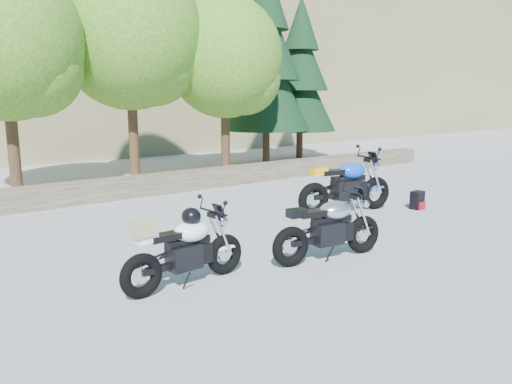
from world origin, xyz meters
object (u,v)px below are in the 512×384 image
at_px(white_bike, 184,248).
at_px(blue_bike, 346,186).
at_px(silver_bike, 329,229).
at_px(backpack, 417,200).

bearing_deg(white_bike, blue_bike, 14.43).
height_order(silver_bike, backpack, silver_bike).
height_order(silver_bike, white_bike, white_bike).
bearing_deg(white_bike, backpack, 3.97).
distance_m(silver_bike, backpack, 4.28).
bearing_deg(backpack, white_bike, -178.65).
distance_m(silver_bike, blue_bike, 3.23).
xyz_separation_m(blue_bike, backpack, (1.52, -0.72, -0.38)).
xyz_separation_m(white_bike, blue_bike, (4.83, 1.59, 0.07)).
xyz_separation_m(silver_bike, backpack, (4.08, 1.26, -0.29)).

